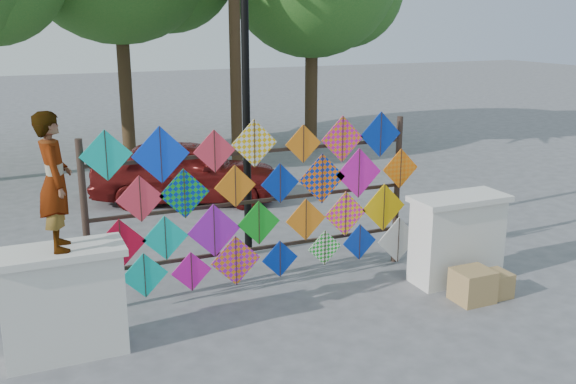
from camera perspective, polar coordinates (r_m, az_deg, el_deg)
The scene contains 9 objects.
ground at distance 8.68m, azimuth -0.77°, elevation -10.13°, with size 80.00×80.00×0.00m, color gray.
parapet_left at distance 7.68m, azimuth -19.34°, elevation -9.21°, with size 1.40×0.65×1.28m.
parapet_right at distance 9.58m, azimuth 14.80°, elevation -3.97°, with size 1.40×0.65×1.28m.
kite_rack at distance 8.91m, azimuth -2.00°, elevation -0.97°, with size 4.95×0.24×2.41m.
vendor_woman at distance 7.24m, azimuth -20.03°, elevation 0.88°, with size 0.55×0.36×1.51m, color #99999E.
sedan at distance 13.48m, azimuth -9.10°, elevation 1.88°, with size 1.54×3.83×1.30m, color #611110.
lamppost at distance 9.87m, azimuth -3.77°, elevation 9.23°, with size 0.28×0.28×4.46m.
cardboard_box_near at distance 9.09m, azimuth 16.09°, elevation -7.99°, with size 0.50×0.45×0.45m, color tan.
cardboard_box_far at distance 9.35m, azimuth 17.84°, elevation -7.82°, with size 0.41×0.38×0.35m, color tan.
Camera 1 is at (-3.03, -7.24, 3.71)m, focal length 40.00 mm.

